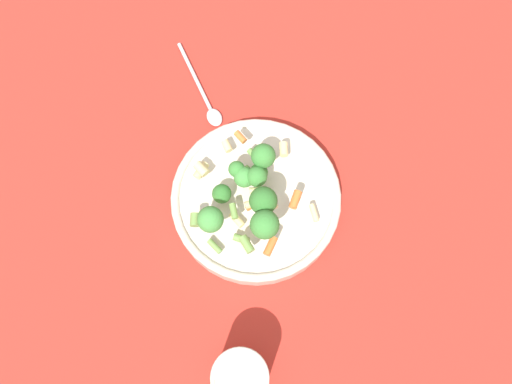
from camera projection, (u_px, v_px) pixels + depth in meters
name	position (u px, v px, depth m)	size (l,w,h in m)	color
ground_plane	(256.00, 203.00, 0.84)	(3.00, 3.00, 0.00)	#B72D23
bowl	(256.00, 199.00, 0.82)	(0.28, 0.28, 0.04)	beige
pasta_salad	(248.00, 194.00, 0.75)	(0.21, 0.20, 0.10)	#8CB766
cup	(241.00, 376.00, 0.71)	(0.08, 0.08, 0.10)	silver
spoon	(205.00, 99.00, 0.90)	(0.08, 0.18, 0.01)	silver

